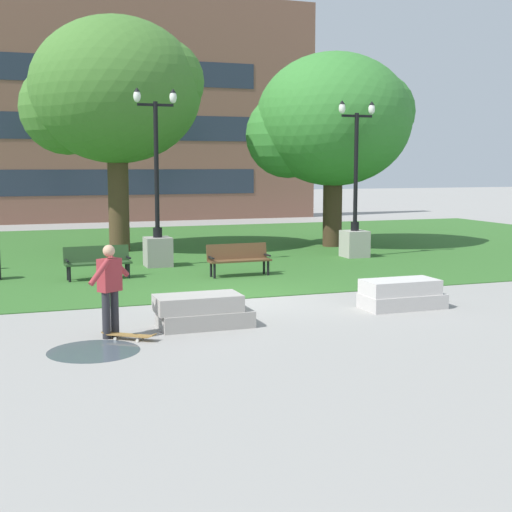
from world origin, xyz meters
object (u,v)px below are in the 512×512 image
at_px(concrete_block_center, 202,311).
at_px(park_bench_near_right, 239,257).
at_px(lamp_post_right, 158,231).
at_px(concrete_block_left, 401,294).
at_px(skateboard, 129,335).
at_px(lamp_post_center, 355,226).
at_px(park_bench_near_left, 98,260).
at_px(person_skateboarder, 110,285).

relative_size(concrete_block_center, park_bench_near_right, 1.03).
bearing_deg(lamp_post_right, concrete_block_left, -65.27).
relative_size(skateboard, park_bench_near_right, 0.52).
distance_m(skateboard, lamp_post_right, 9.40).
bearing_deg(lamp_post_center, park_bench_near_left, -167.94).
height_order(park_bench_near_right, lamp_post_right, lamp_post_right).
xyz_separation_m(concrete_block_left, park_bench_near_right, (-1.98, 5.52, 0.23)).
height_order(person_skateboarder, lamp_post_center, lamp_post_center).
height_order(person_skateboarder, park_bench_near_right, person_skateboarder).
bearing_deg(lamp_post_center, person_skateboarder, -137.27).
xyz_separation_m(concrete_block_center, skateboard, (-1.52, -0.56, -0.22)).
relative_size(concrete_block_center, lamp_post_right, 0.35).
relative_size(concrete_block_left, skateboard, 1.91).
bearing_deg(park_bench_near_right, skateboard, -123.04).
bearing_deg(skateboard, lamp_post_right, 75.16).
height_order(person_skateboarder, lamp_post_right, lamp_post_right).
distance_m(concrete_block_left, lamp_post_center, 8.73).
bearing_deg(concrete_block_left, park_bench_near_right, 109.72).
bearing_deg(lamp_post_center, park_bench_near_right, -152.40).
height_order(skateboard, lamp_post_right, lamp_post_right).
relative_size(person_skateboarder, lamp_post_right, 0.32).
xyz_separation_m(concrete_block_left, lamp_post_center, (3.04, 8.15, 0.77)).
distance_m(person_skateboarder, park_bench_near_right, 7.58).
xyz_separation_m(park_bench_near_left, park_bench_near_right, (3.85, -0.73, 0.00)).
relative_size(concrete_block_center, lamp_post_center, 0.36).
bearing_deg(person_skateboarder, skateboard, -45.29).
height_order(person_skateboarder, skateboard, person_skateboarder).
distance_m(lamp_post_right, lamp_post_center, 6.79).
distance_m(concrete_block_center, lamp_post_center, 11.45).
bearing_deg(park_bench_near_left, skateboard, -92.58).
bearing_deg(park_bench_near_left, lamp_post_center, 12.06).
xyz_separation_m(park_bench_near_left, lamp_post_right, (2.07, 1.90, 0.57)).
distance_m(park_bench_near_left, lamp_post_center, 9.08).
relative_size(person_skateboarder, lamp_post_center, 0.33).
relative_size(concrete_block_center, park_bench_near_left, 1.02).
bearing_deg(lamp_post_center, concrete_block_left, -110.46).
relative_size(concrete_block_left, park_bench_near_right, 0.99).
distance_m(concrete_block_center, park_bench_near_right, 6.42).
relative_size(lamp_post_right, lamp_post_center, 1.03).
relative_size(person_skateboarder, skateboard, 1.82).
bearing_deg(person_skateboarder, lamp_post_right, 73.00).
relative_size(concrete_block_left, lamp_post_center, 0.34).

